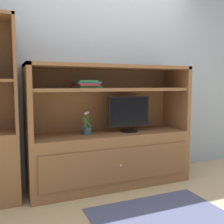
{
  "coord_description": "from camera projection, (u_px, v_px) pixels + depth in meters",
  "views": [
    {
      "loc": [
        -1.17,
        -2.44,
        1.19
      ],
      "look_at": [
        0.0,
        0.35,
        0.87
      ],
      "focal_mm": 42.32,
      "sensor_mm": 36.0,
      "label": 1
    }
  ],
  "objects": [
    {
      "name": "painted_rear_wall",
      "position": [
        100.0,
        68.0,
        3.35
      ],
      "size": [
        6.0,
        0.1,
        2.8
      ],
      "primitive_type": "cube",
      "color": "#9EA8B2",
      "rests_on": "ground_plane"
    },
    {
      "name": "tv_monitor",
      "position": [
        129.0,
        113.0,
        3.17
      ],
      "size": [
        0.53,
        0.22,
        0.43
      ],
      "color": "black",
      "rests_on": "media_console"
    },
    {
      "name": "media_console",
      "position": [
        110.0,
        146.0,
        3.13
      ],
      "size": [
        1.9,
        0.58,
        1.41
      ],
      "color": "brown",
      "rests_on": "ground_plane"
    },
    {
      "name": "magazine_stack",
      "position": [
        86.0,
        84.0,
        2.94
      ],
      "size": [
        0.28,
        0.34,
        0.08
      ],
      "color": "#338C4C",
      "rests_on": "media_console"
    },
    {
      "name": "area_rug",
      "position": [
        166.0,
        221.0,
        2.3
      ],
      "size": [
        1.23,
        0.98,
        0.01
      ],
      "primitive_type": "cube",
      "color": "#4C5170",
      "rests_on": "ground_plane"
    },
    {
      "name": "potted_plant",
      "position": [
        87.0,
        130.0,
        2.99
      ],
      "size": [
        0.11,
        0.1,
        0.29
      ],
      "color": "#384C56",
      "rests_on": "media_console"
    },
    {
      "name": "ground_plane",
      "position": [
        125.0,
        197.0,
        2.81
      ],
      "size": [
        8.0,
        8.0,
        0.0
      ],
      "primitive_type": "plane",
      "color": "tan"
    }
  ]
}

